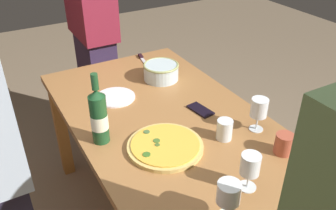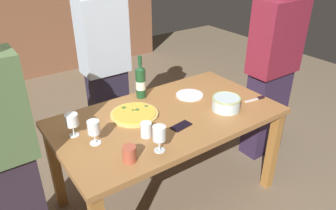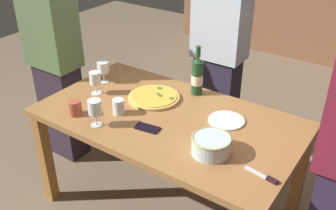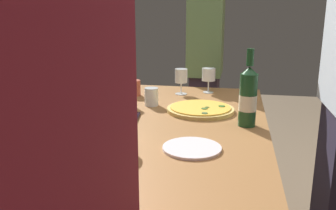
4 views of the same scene
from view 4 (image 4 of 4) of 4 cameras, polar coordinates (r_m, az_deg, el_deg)
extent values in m
cube|color=#9B6839|center=(1.66, 0.00, -3.30)|extent=(1.60, 0.90, 0.04)
cube|color=#9E672E|center=(2.56, -5.52, -5.69)|extent=(0.07, 0.07, 0.71)
cube|color=#9E672E|center=(2.47, 12.51, -6.80)|extent=(0.07, 0.07, 0.71)
cylinder|color=#D7B662|center=(1.83, 5.16, -0.74)|extent=(0.34, 0.34, 0.02)
cylinder|color=gold|center=(1.83, 5.17, -0.36)|extent=(0.31, 0.31, 0.01)
cylinder|color=#436928|center=(1.79, 5.80, -0.58)|extent=(0.03, 0.03, 0.00)
cylinder|color=#476535|center=(1.71, 5.84, -1.30)|extent=(0.03, 0.03, 0.00)
cylinder|color=#49672A|center=(1.81, 6.23, -0.37)|extent=(0.02, 0.02, 0.00)
cylinder|color=#3B6A24|center=(1.84, 8.53, -0.19)|extent=(0.03, 0.03, 0.00)
cylinder|color=silver|center=(1.33, -10.82, -5.18)|extent=(0.21, 0.21, 0.10)
torus|color=#9CA764|center=(1.32, -10.91, -3.39)|extent=(0.21, 0.21, 0.01)
cylinder|color=#1B4724|center=(1.61, 12.56, 0.75)|extent=(0.08, 0.08, 0.23)
cone|color=#1B4724|center=(1.58, 12.82, 5.33)|extent=(0.08, 0.08, 0.03)
cylinder|color=#1B4724|center=(1.57, 12.94, 7.39)|extent=(0.03, 0.03, 0.07)
cylinder|color=silver|center=(1.61, 12.53, 0.35)|extent=(0.08, 0.08, 0.07)
cylinder|color=white|center=(2.26, 6.40, 2.02)|extent=(0.07, 0.07, 0.00)
cylinder|color=white|center=(2.25, 6.42, 2.97)|extent=(0.01, 0.01, 0.07)
cylinder|color=white|center=(2.24, 6.48, 4.85)|extent=(0.08, 0.08, 0.08)
cylinder|color=maroon|center=(2.24, 6.46, 4.14)|extent=(0.07, 0.07, 0.02)
cylinder|color=white|center=(2.20, 2.08, 1.78)|extent=(0.07, 0.07, 0.00)
cylinder|color=white|center=(2.20, 2.09, 2.70)|extent=(0.01, 0.01, 0.07)
cylinder|color=white|center=(2.18, 2.11, 4.66)|extent=(0.08, 0.08, 0.08)
cylinder|color=white|center=(2.01, -7.43, 0.37)|extent=(0.07, 0.07, 0.00)
cylinder|color=white|center=(2.00, -7.47, 1.45)|extent=(0.01, 0.01, 0.07)
cylinder|color=white|center=(1.98, -7.55, 3.74)|extent=(0.08, 0.08, 0.09)
cylinder|color=maroon|center=(1.99, -7.52, 2.91)|extent=(0.07, 0.07, 0.03)
cylinder|color=white|center=(1.93, -2.64, 1.32)|extent=(0.07, 0.07, 0.10)
cylinder|color=#AE4E38|center=(2.17, -5.45, 2.72)|extent=(0.08, 0.08, 0.09)
cylinder|color=white|center=(1.34, 3.82, -6.82)|extent=(0.22, 0.22, 0.01)
cube|color=black|center=(1.72, -5.84, -1.93)|extent=(0.15, 0.09, 0.01)
cube|color=silver|center=(1.13, -16.66, -11.65)|extent=(0.13, 0.04, 0.01)
cube|color=black|center=(1.07, -19.46, -13.15)|extent=(0.06, 0.03, 0.02)
cube|color=maroon|center=(0.55, -23.73, 1.88)|extent=(0.45, 0.24, 0.62)
cube|color=#2E2230|center=(2.78, 5.71, -3.11)|extent=(0.33, 0.20, 0.79)
cube|color=#536F43|center=(2.65, 6.10, 11.31)|extent=(0.39, 0.24, 0.60)
camera|label=1|loc=(2.93, 21.27, 23.64)|focal=38.35mm
camera|label=2|loc=(3.37, -26.46, 24.23)|focal=34.22mm
camera|label=3|loc=(2.13, -72.65, 25.31)|focal=41.12mm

